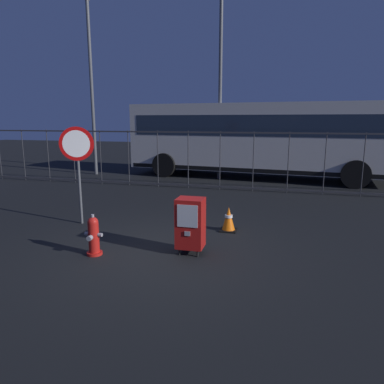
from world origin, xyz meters
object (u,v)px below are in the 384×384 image
Objects in this scene: street_light_near_left at (220,73)px; traffic_cone at (229,219)px; fire_hydrant at (94,236)px; stop_sign at (77,155)px; bus_near at (258,136)px; newspaper_box_primary at (190,223)px; street_light_near_right at (91,74)px.

traffic_cone is at bearing -77.94° from street_light_near_left.
street_light_near_left is (0.63, 8.91, 3.79)m from fire_hydrant.
stop_sign reaches higher than traffic_cone.
stop_sign is 8.59m from bus_near.
newspaper_box_primary is at bearing -22.02° from stop_sign.
stop_sign is at bearing -104.92° from street_light_near_left.
fire_hydrant is 1.41× the size of traffic_cone.
street_light_near_left reaches higher than stop_sign.
fire_hydrant is 0.73× the size of newspaper_box_primary.
traffic_cone is 7.70m from bus_near.
bus_near is 1.50× the size of street_light_near_left.
stop_sign reaches higher than newspaper_box_primary.
street_light_near_right is (-4.83, 8.67, 3.91)m from fire_hydrant.
stop_sign is 0.21× the size of bus_near.
newspaper_box_primary is at bearing -107.06° from traffic_cone.
bus_near is at bearing 23.64° from street_light_near_left.
stop_sign is (-1.29, 1.69, 1.25)m from fire_hydrant.
street_light_near_right is at bearing 119.11° from fire_hydrant.
bus_near is at bearing 77.47° from fire_hydrant.
street_light_near_right reaches higher than bus_near.
traffic_cone is at bearing 72.94° from newspaper_box_primary.
street_light_near_left reaches higher than traffic_cone.
bus_near is 2.93m from street_light_near_left.
bus_near is at bearing 66.55° from stop_sign.
newspaper_box_primary is 0.46× the size of stop_sign.
street_light_near_right reaches higher than stop_sign.
street_light_near_right is (-6.94, 6.67, 4.00)m from traffic_cone.
newspaper_box_primary is at bearing -83.10° from street_light_near_left.
stop_sign is 3.67m from traffic_cone.
fire_hydrant is 9.71m from street_light_near_left.
fire_hydrant is 2.91m from traffic_cone.
street_light_near_right is at bearing 136.13° from traffic_cone.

